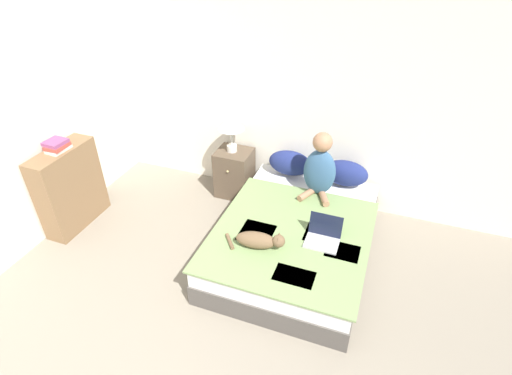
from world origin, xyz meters
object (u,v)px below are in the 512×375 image
(pillow_near, at_px, (290,163))
(table_lamp, at_px, (231,124))
(nightstand, at_px, (234,173))
(bookshelf, at_px, (70,188))
(laptop_open, at_px, (323,237))
(book_stack_top, at_px, (57,146))
(pillow_far, at_px, (345,173))
(person_sitting, at_px, (320,168))
(cat_tabby, at_px, (259,240))
(bed, at_px, (295,238))

(pillow_near, bearing_deg, table_lamp, -177.14)
(nightstand, height_order, bookshelf, bookshelf)
(laptop_open, xyz_separation_m, table_lamp, (-1.34, 1.00, 0.49))
(pillow_near, relative_size, laptop_open, 1.62)
(table_lamp, xyz_separation_m, bookshelf, (-1.44, -1.17, -0.48))
(laptop_open, relative_size, book_stack_top, 1.30)
(pillow_near, distance_m, book_stack_top, 2.50)
(pillow_far, bearing_deg, person_sitting, -131.04)
(person_sitting, relative_size, cat_tabby, 1.23)
(person_sitting, xyz_separation_m, laptop_open, (0.22, -0.75, -0.27))
(laptop_open, height_order, nightstand, laptop_open)
(bed, height_order, bookshelf, bookshelf)
(bed, bearing_deg, table_lamp, 141.91)
(pillow_far, height_order, bookshelf, bookshelf)
(bed, height_order, person_sitting, person_sitting)
(bookshelf, bearing_deg, table_lamp, 39.11)
(table_lamp, bearing_deg, pillow_far, 1.51)
(bed, distance_m, table_lamp, 1.52)
(pillow_near, xyz_separation_m, table_lamp, (-0.71, -0.04, 0.39))
(book_stack_top, bearing_deg, pillow_far, 23.33)
(pillow_near, relative_size, pillow_far, 1.00)
(bed, height_order, book_stack_top, book_stack_top)
(person_sitting, height_order, bookshelf, person_sitting)
(nightstand, bearing_deg, person_sitting, -12.38)
(bed, relative_size, cat_tabby, 3.39)
(cat_tabby, bearing_deg, bookshelf, 168.83)
(laptop_open, xyz_separation_m, book_stack_top, (-2.77, -0.17, 0.53))
(bed, relative_size, laptop_open, 6.46)
(laptop_open, bearing_deg, table_lamp, 143.48)
(laptop_open, bearing_deg, pillow_far, 89.13)
(bed, bearing_deg, laptop_open, -31.31)
(cat_tabby, relative_size, bookshelf, 0.63)
(bed, xyz_separation_m, pillow_near, (-0.32, 0.85, 0.36))
(pillow_far, height_order, book_stack_top, book_stack_top)
(bed, xyz_separation_m, person_sitting, (0.08, 0.57, 0.53))
(cat_tabby, distance_m, bookshelf, 2.25)
(pillow_near, distance_m, bookshelf, 2.47)
(bed, distance_m, book_stack_top, 2.62)
(bed, height_order, pillow_near, pillow_near)
(pillow_far, relative_size, nightstand, 0.84)
(pillow_far, bearing_deg, cat_tabby, -112.51)
(pillow_far, distance_m, cat_tabby, 1.43)
(laptop_open, bearing_deg, book_stack_top, -176.33)
(book_stack_top, bearing_deg, bed, 8.20)
(person_sitting, xyz_separation_m, nightstand, (-1.09, 0.24, -0.43))
(bookshelf, distance_m, book_stack_top, 0.52)
(bed, relative_size, person_sitting, 2.75)
(bookshelf, xyz_separation_m, book_stack_top, (0.00, -0.00, 0.52))
(bed, distance_m, pillow_near, 0.97)
(pillow_far, bearing_deg, bookshelf, -156.71)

